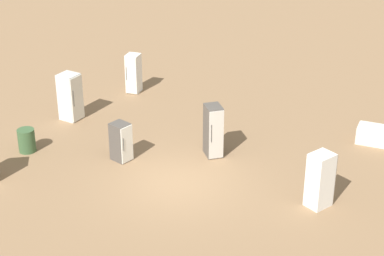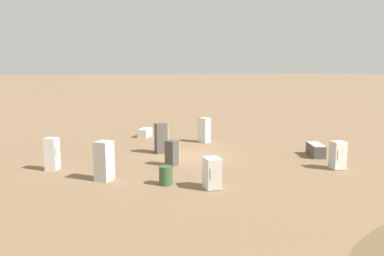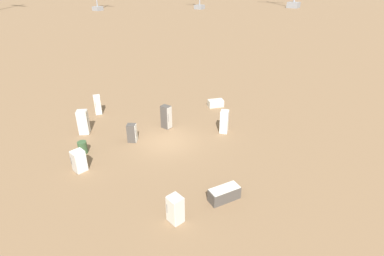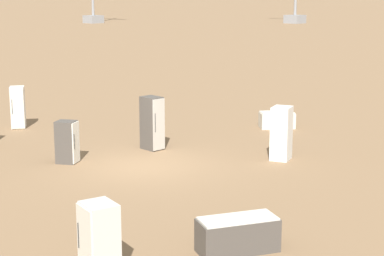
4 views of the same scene
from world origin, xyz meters
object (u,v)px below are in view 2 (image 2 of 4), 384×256
(discarded_fridge_1, at_px, (338,155))
(rusty_barrel, at_px, (166,175))
(discarded_fridge_6, at_px, (316,150))
(discarded_fridge_4, at_px, (212,173))
(discarded_fridge_5, at_px, (172,153))
(discarded_fridge_3, at_px, (104,161))
(discarded_fridge_7, at_px, (52,154))
(discarded_fridge_2, at_px, (145,133))
(discarded_fridge_0, at_px, (161,138))
(discarded_fridge_8, at_px, (204,130))

(discarded_fridge_1, bearing_deg, rusty_barrel, 4.27)
(discarded_fridge_6, distance_m, rusty_barrel, 10.62)
(discarded_fridge_4, xyz_separation_m, discarded_fridge_5, (-0.09, -4.62, -0.00))
(discarded_fridge_3, xyz_separation_m, discarded_fridge_6, (-12.91, 0.74, -0.57))
(discarded_fridge_4, distance_m, discarded_fridge_7, 8.86)
(discarded_fridge_2, relative_size, discarded_fridge_4, 1.10)
(discarded_fridge_4, relative_size, discarded_fridge_6, 0.75)
(discarded_fridge_1, relative_size, discarded_fridge_5, 1.07)
(discarded_fridge_3, bearing_deg, discarded_fridge_0, 91.77)
(discarded_fridge_0, distance_m, rusty_barrel, 6.81)
(discarded_fridge_2, bearing_deg, discarded_fridge_0, 120.82)
(rusty_barrel, bearing_deg, discarded_fridge_8, -128.30)
(discarded_fridge_5, bearing_deg, discarded_fridge_4, -31.77)
(discarded_fridge_5, xyz_separation_m, discarded_fridge_7, (6.07, -1.92, 0.17))
(discarded_fridge_0, height_order, discarded_fridge_1, discarded_fridge_0)
(discarded_fridge_5, bearing_deg, discarded_fridge_2, 138.78)
(discarded_fridge_3, distance_m, discarded_fridge_8, 11.00)
(discarded_fridge_5, bearing_deg, discarded_fridge_1, 27.50)
(discarded_fridge_8, bearing_deg, discarded_fridge_2, 107.40)
(discarded_fridge_5, xyz_separation_m, rusty_barrel, (1.71, 3.14, -0.27))
(discarded_fridge_5, relative_size, discarded_fridge_6, 0.75)
(discarded_fridge_1, xyz_separation_m, discarded_fridge_6, (-1.24, -2.82, -0.37))
(discarded_fridge_2, distance_m, discarded_fridge_5, 9.50)
(discarded_fridge_4, bearing_deg, rusty_barrel, -33.13)
(discarded_fridge_3, xyz_separation_m, discarded_fridge_5, (-4.07, -1.16, -0.25))
(discarded_fridge_0, relative_size, discarded_fridge_6, 1.01)
(discarded_fridge_2, relative_size, rusty_barrel, 1.79)
(discarded_fridge_0, xyz_separation_m, discarded_fridge_8, (-4.23, -1.99, -0.05))
(discarded_fridge_1, bearing_deg, discarded_fridge_4, 13.14)
(discarded_fridge_7, xyz_separation_m, rusty_barrel, (-4.37, 5.06, -0.44))
(discarded_fridge_2, distance_m, discarded_fridge_7, 10.79)
(discarded_fridge_6, bearing_deg, discarded_fridge_3, 24.19)
(discarded_fridge_0, xyz_separation_m, discarded_fridge_2, (-1.07, -6.11, -0.62))
(discarded_fridge_6, bearing_deg, rusty_barrel, 34.16)
(discarded_fridge_4, distance_m, discarded_fridge_8, 11.03)
(discarded_fridge_4, bearing_deg, discarded_fridge_2, -88.19)
(discarded_fridge_8, height_order, rusty_barrel, discarded_fridge_8)
(discarded_fridge_3, relative_size, discarded_fridge_6, 1.01)
(discarded_fridge_1, bearing_deg, discarded_fridge_6, -99.83)
(discarded_fridge_3, bearing_deg, discarded_fridge_4, 7.95)
(discarded_fridge_0, relative_size, discarded_fridge_4, 1.35)
(discarded_fridge_2, xyz_separation_m, discarded_fridge_5, (1.74, 9.33, 0.37))
(discarded_fridge_0, height_order, discarded_fridge_3, discarded_fridge_3)
(discarded_fridge_0, xyz_separation_m, rusty_barrel, (2.37, 6.37, -0.52))
(discarded_fridge_4, distance_m, rusty_barrel, 2.21)
(discarded_fridge_0, bearing_deg, discarded_fridge_6, 60.57)
(discarded_fridge_3, xyz_separation_m, rusty_barrel, (-2.36, 1.98, -0.52))
(discarded_fridge_2, distance_m, discarded_fridge_4, 14.07)
(discarded_fridge_6, xyz_separation_m, discarded_fridge_8, (3.95, -7.12, 0.52))
(discarded_fridge_3, height_order, discarded_fridge_4, discarded_fridge_3)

